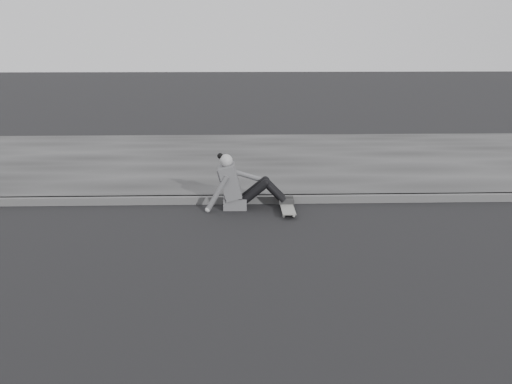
# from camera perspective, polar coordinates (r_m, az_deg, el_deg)

# --- Properties ---
(ground) EXTENTS (80.00, 80.00, 0.00)m
(ground) POSITION_cam_1_polar(r_m,az_deg,el_deg) (7.38, 21.83, -6.41)
(ground) COLOR black
(ground) RESTS_ON ground
(curb) EXTENTS (24.00, 0.16, 0.12)m
(curb) POSITION_cam_1_polar(r_m,az_deg,el_deg) (9.66, 15.89, -0.56)
(curb) COLOR #4A4A4A
(curb) RESTS_ON ground
(sidewalk) EXTENTS (24.00, 6.00, 0.12)m
(sidewalk) POSITION_cam_1_polar(r_m,az_deg,el_deg) (12.48, 11.78, 3.18)
(sidewalk) COLOR #343434
(sidewalk) RESTS_ON ground
(skateboard) EXTENTS (0.20, 0.78, 0.09)m
(skateboard) POSITION_cam_1_polar(r_m,az_deg,el_deg) (8.72, 3.15, -1.58)
(skateboard) COLOR #959590
(skateboard) RESTS_ON ground
(seated_woman) EXTENTS (1.38, 0.46, 0.88)m
(seated_woman) POSITION_cam_1_polar(r_m,az_deg,el_deg) (8.85, -1.71, 0.63)
(seated_woman) COLOR #525255
(seated_woman) RESTS_ON ground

